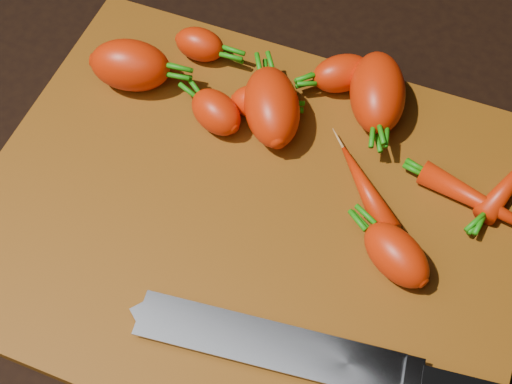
% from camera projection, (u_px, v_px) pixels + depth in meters
% --- Properties ---
extents(ground, '(2.00, 2.00, 0.01)m').
position_uv_depth(ground, '(252.00, 220.00, 0.67)').
color(ground, black).
extents(cutting_board, '(0.50, 0.40, 0.01)m').
position_uv_depth(cutting_board, '(252.00, 214.00, 0.66)').
color(cutting_board, brown).
rests_on(cutting_board, ground).
extents(carrot_0, '(0.09, 0.07, 0.05)m').
position_uv_depth(carrot_0, '(130.00, 65.00, 0.71)').
color(carrot_0, red).
rests_on(carrot_0, cutting_board).
extents(carrot_1, '(0.07, 0.06, 0.04)m').
position_uv_depth(carrot_1, '(216.00, 112.00, 0.69)').
color(carrot_1, red).
rests_on(carrot_1, cutting_board).
extents(carrot_2, '(0.08, 0.11, 0.05)m').
position_uv_depth(carrot_2, '(377.00, 92.00, 0.69)').
color(carrot_2, red).
rests_on(carrot_2, cutting_board).
extents(carrot_3, '(0.09, 0.10, 0.05)m').
position_uv_depth(carrot_3, '(272.00, 107.00, 0.68)').
color(carrot_3, red).
rests_on(carrot_3, cutting_board).
extents(carrot_4, '(0.07, 0.07, 0.04)m').
position_uv_depth(carrot_4, '(342.00, 73.00, 0.71)').
color(carrot_4, red).
rests_on(carrot_4, cutting_board).
extents(carrot_5, '(0.06, 0.04, 0.03)m').
position_uv_depth(carrot_5, '(258.00, 102.00, 0.69)').
color(carrot_5, red).
rests_on(carrot_5, cutting_board).
extents(carrot_6, '(0.08, 0.07, 0.04)m').
position_uv_depth(carrot_6, '(396.00, 255.00, 0.61)').
color(carrot_6, red).
rests_on(carrot_6, cutting_board).
extents(carrot_8, '(0.13, 0.05, 0.02)m').
position_uv_depth(carrot_8, '(488.00, 206.00, 0.64)').
color(carrot_8, red).
rests_on(carrot_8, cutting_board).
extents(carrot_9, '(0.08, 0.09, 0.02)m').
position_uv_depth(carrot_9, '(365.00, 188.00, 0.65)').
color(carrot_9, red).
rests_on(carrot_9, cutting_board).
extents(carrot_10, '(0.05, 0.03, 0.03)m').
position_uv_depth(carrot_10, '(200.00, 44.00, 0.73)').
color(carrot_10, red).
rests_on(carrot_10, cutting_board).
extents(knife, '(0.36, 0.07, 0.02)m').
position_uv_depth(knife, '(295.00, 351.00, 0.57)').
color(knife, gray).
rests_on(knife, cutting_board).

